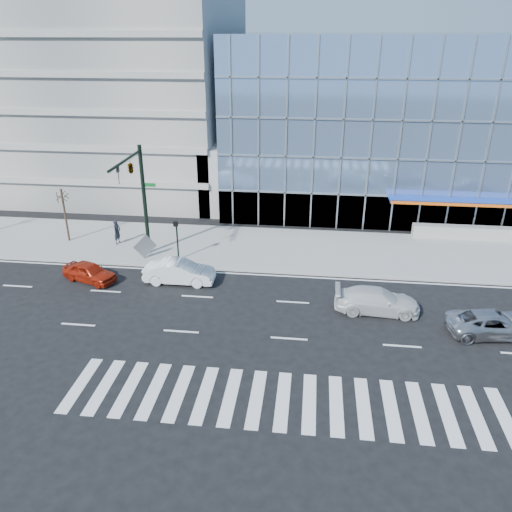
# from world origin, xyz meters

# --- Properties ---
(ground) EXTENTS (160.00, 160.00, 0.00)m
(ground) POSITION_xyz_m (0.00, 0.00, 0.00)
(ground) COLOR black
(ground) RESTS_ON ground
(sidewalk) EXTENTS (120.00, 8.00, 0.15)m
(sidewalk) POSITION_xyz_m (0.00, 8.00, 0.07)
(sidewalk) COLOR gray
(sidewalk) RESTS_ON ground
(theatre_building) EXTENTS (42.00, 26.00, 15.00)m
(theatre_building) POSITION_xyz_m (14.00, 26.00, 7.50)
(theatre_building) COLOR #7292BF
(theatre_building) RESTS_ON ground
(parking_garage) EXTENTS (24.00, 24.00, 20.00)m
(parking_garage) POSITION_xyz_m (-20.00, 26.00, 10.00)
(parking_garage) COLOR gray
(parking_garage) RESTS_ON ground
(ramp_block) EXTENTS (6.00, 8.00, 6.00)m
(ramp_block) POSITION_xyz_m (-6.00, 18.00, 3.00)
(ramp_block) COLOR gray
(ramp_block) RESTS_ON ground
(traffic_signal) EXTENTS (1.14, 5.74, 8.00)m
(traffic_signal) POSITION_xyz_m (-11.00, 4.57, 6.16)
(traffic_signal) COLOR black
(traffic_signal) RESTS_ON sidewalk
(ped_signal_post) EXTENTS (0.30, 0.33, 3.00)m
(ped_signal_post) POSITION_xyz_m (-8.50, 4.94, 2.14)
(ped_signal_post) COLOR black
(ped_signal_post) RESTS_ON sidewalk
(street_tree_near) EXTENTS (1.10, 1.10, 4.23)m
(street_tree_near) POSITION_xyz_m (-18.00, 7.50, 3.78)
(street_tree_near) COLOR #332319
(street_tree_near) RESTS_ON sidewalk
(silver_suv) EXTENTS (5.08, 2.79, 1.35)m
(silver_suv) POSITION_xyz_m (10.98, -2.28, 0.67)
(silver_suv) COLOR #ADACB1
(silver_suv) RESTS_ON ground
(white_suv) EXTENTS (5.01, 2.12, 1.44)m
(white_suv) POSITION_xyz_m (4.98, -0.50, 0.72)
(white_suv) COLOR silver
(white_suv) RESTS_ON ground
(white_sedan) EXTENTS (4.65, 1.66, 1.53)m
(white_sedan) POSITION_xyz_m (-7.57, 1.80, 0.76)
(white_sedan) COLOR white
(white_sedan) RESTS_ON ground
(red_sedan) EXTENTS (4.06, 2.69, 1.28)m
(red_sedan) POSITION_xyz_m (-13.57, 1.31, 0.64)
(red_sedan) COLOR #9B1E0B
(red_sedan) RESTS_ON ground
(pedestrian) EXTENTS (0.60, 0.78, 1.91)m
(pedestrian) POSITION_xyz_m (-13.92, 7.35, 1.10)
(pedestrian) COLOR black
(pedestrian) RESTS_ON sidewalk
(tilted_panel) EXTENTS (1.41, 1.24, 1.82)m
(tilted_panel) POSITION_xyz_m (-10.93, 5.00, 1.06)
(tilted_panel) COLOR gray
(tilted_panel) RESTS_ON sidewalk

